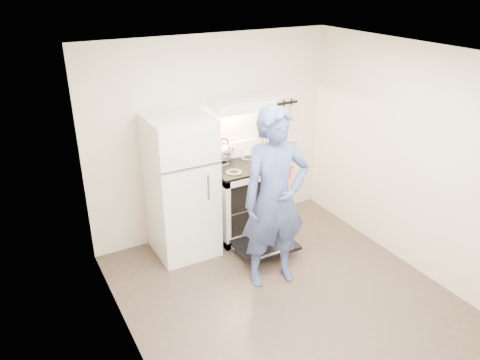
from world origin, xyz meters
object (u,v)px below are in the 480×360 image
stove_body (241,201)px  person (275,199)px  dutch_oven (280,171)px  tea_kettle (224,150)px  refrigerator (181,187)px

stove_body → person: 1.19m
person → dutch_oven: bearing=60.3°
person → dutch_oven: size_ratio=6.27×
stove_body → tea_kettle: bearing=120.7°
stove_body → dutch_oven: dutch_oven is taller
refrigerator → stove_body: 0.90m
stove_body → tea_kettle: size_ratio=3.02×
person → dutch_oven: person is taller
refrigerator → tea_kettle: size_ratio=5.58×
refrigerator → tea_kettle: bearing=19.8°
refrigerator → dutch_oven: bearing=-34.0°
dutch_oven → person: bearing=-129.3°
refrigerator → person: 1.21m
stove_body → tea_kettle: tea_kettle is taller
tea_kettle → person: (-0.05, -1.27, -0.11)m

